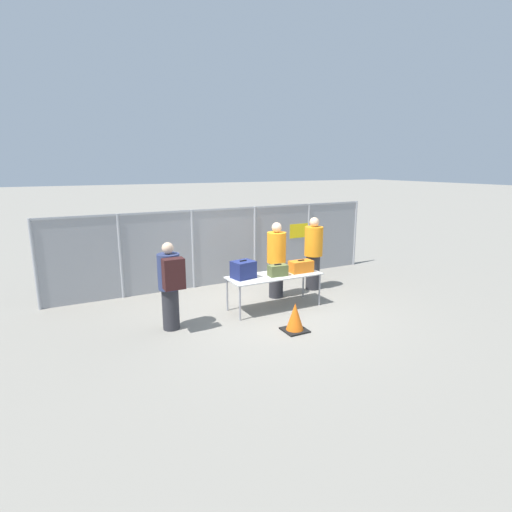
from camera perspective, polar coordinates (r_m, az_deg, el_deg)
name	(u,v)px	position (r m, az deg, el deg)	size (l,w,h in m)	color
ground_plane	(266,309)	(8.71, 1.41, -7.53)	(120.00, 120.00, 0.00)	gray
fence_section	(226,244)	(10.36, -4.38, 1.68)	(8.75, 0.07, 1.97)	#9EA0A5
inspection_table	(274,277)	(8.57, 2.64, -3.06)	(2.06, 0.75, 0.74)	silver
suitcase_navy	(243,270)	(8.28, -1.82, -1.95)	(0.50, 0.44, 0.38)	navy
suitcase_olive	(278,270)	(8.47, 3.13, -2.05)	(0.41, 0.26, 0.26)	#566033
suitcase_orange	(301,266)	(8.80, 6.44, -1.49)	(0.51, 0.28, 0.28)	orange
traveler_hooded	(170,283)	(7.52, -12.15, -3.79)	(0.41, 0.64, 1.67)	#2D2D33
security_worker_near	(276,259)	(9.23, 2.92, -0.46)	(0.44, 0.44, 1.77)	#2D2D33
security_worker_far	(313,252)	(9.93, 8.20, 0.50)	(0.45, 0.45, 1.81)	#2D2D33
utility_trailer	(263,248)	(13.16, 1.06, 1.18)	(4.37, 2.13, 0.63)	#4C6B47
traffic_cone	(295,318)	(7.55, 5.59, -8.82)	(0.44, 0.44, 0.55)	black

